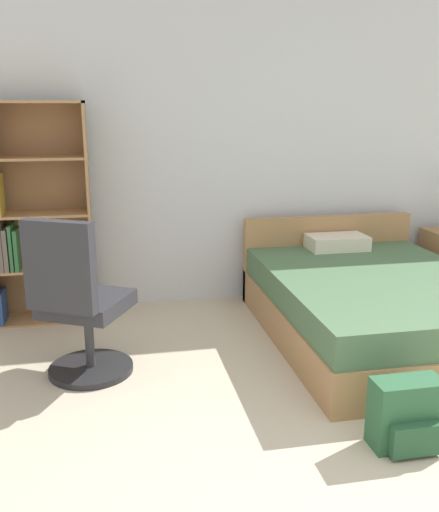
% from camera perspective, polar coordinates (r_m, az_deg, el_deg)
% --- Properties ---
extents(wall_back, '(9.00, 0.06, 2.60)m').
position_cam_1_polar(wall_back, '(5.03, 3.98, 10.34)').
color(wall_back, silver).
rests_on(wall_back, ground_plane).
extents(bookshelf, '(0.91, 0.33, 1.73)m').
position_cam_1_polar(bookshelf, '(4.70, -19.88, 3.53)').
color(bookshelf, '#AD7F51').
rests_on(bookshelf, ground_plane).
extents(bed, '(1.53, 2.08, 0.75)m').
position_cam_1_polar(bed, '(4.43, 15.07, -4.60)').
color(bed, '#AD7F51').
rests_on(bed, ground_plane).
extents(office_chair, '(0.67, 0.71, 1.06)m').
position_cam_1_polar(office_chair, '(3.65, -13.85, -5.03)').
color(office_chair, '#232326').
rests_on(office_chair, ground_plane).
extents(backpack_green, '(0.36, 0.23, 0.36)m').
position_cam_1_polar(backpack_green, '(3.14, 18.27, -14.92)').
color(backpack_green, '#2D603D').
rests_on(backpack_green, ground_plane).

